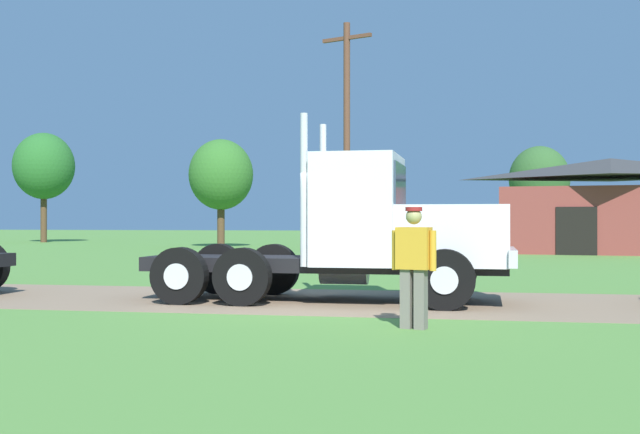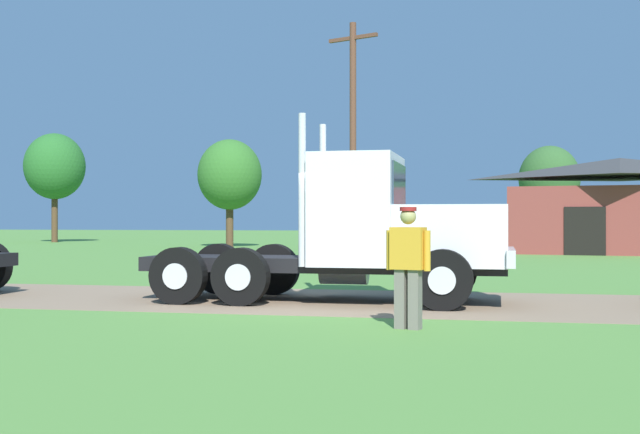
# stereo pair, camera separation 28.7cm
# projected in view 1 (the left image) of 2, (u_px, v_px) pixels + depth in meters

# --- Properties ---
(ground_plane) EXTENTS (200.00, 200.00, 0.00)m
(ground_plane) POSITION_uv_depth(u_px,v_px,m) (285.00, 300.00, 16.38)
(ground_plane) COLOR #55893A
(dirt_track) EXTENTS (120.00, 5.13, 0.01)m
(dirt_track) POSITION_uv_depth(u_px,v_px,m) (285.00, 300.00, 16.38)
(dirt_track) COLOR #8A7157
(dirt_track) RESTS_ON ground_plane
(truck_foreground_white) EXTENTS (7.31, 2.72, 3.63)m
(truck_foreground_white) POSITION_uv_depth(u_px,v_px,m) (371.00, 234.00, 16.00)
(truck_foreground_white) COLOR black
(truck_foreground_white) RESTS_ON ground_plane
(visitor_standing_near) EXTENTS (0.68, 0.39, 1.81)m
(visitor_standing_near) POSITION_uv_depth(u_px,v_px,m) (414.00, 261.00, 12.11)
(visitor_standing_near) COLOR gold
(visitor_standing_near) RESTS_ON ground_plane
(shed_building) EXTENTS (11.11, 7.31, 4.56)m
(shed_building) POSITION_uv_depth(u_px,v_px,m) (611.00, 207.00, 39.08)
(shed_building) COLOR brown
(shed_building) RESTS_ON ground_plane
(utility_pole_near) EXTENTS (2.09, 0.97, 9.37)m
(utility_pole_near) POSITION_uv_depth(u_px,v_px,m) (347.00, 135.00, 32.02)
(utility_pole_near) COLOR brown
(utility_pole_near) RESTS_ON ground_plane
(tree_left) EXTENTS (4.27, 4.27, 7.75)m
(tree_left) POSITION_uv_depth(u_px,v_px,m) (44.00, 166.00, 57.62)
(tree_left) COLOR #513823
(tree_left) RESTS_ON ground_plane
(tree_mid) EXTENTS (3.77, 3.77, 6.34)m
(tree_mid) POSITION_uv_depth(u_px,v_px,m) (221.00, 175.00, 47.80)
(tree_mid) COLOR #513823
(tree_mid) RESTS_ON ground_plane
(tree_right) EXTENTS (3.86, 3.86, 6.35)m
(tree_right) POSITION_uv_depth(u_px,v_px,m) (539.00, 179.00, 52.43)
(tree_right) COLOR #513823
(tree_right) RESTS_ON ground_plane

